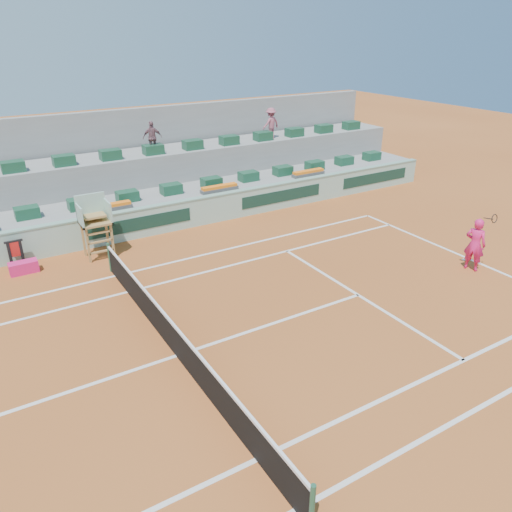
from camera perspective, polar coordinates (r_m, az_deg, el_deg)
name	(u,v)px	position (r m, az deg, el deg)	size (l,w,h in m)	color
ground	(177,356)	(13.74, -9.06, -11.21)	(90.00, 90.00, 0.00)	#94471C
seating_tier_lower	(77,216)	(22.77, -19.75, 4.29)	(36.00, 4.00, 1.20)	gray
seating_tier_upper	(66,191)	(24.06, -20.85, 6.95)	(36.00, 2.40, 2.60)	gray
stadium_back_wall	(56,164)	(25.36, -21.92, 9.77)	(36.00, 0.40, 4.40)	gray
player_bag	(24,267)	(19.56, -25.02, -1.18)	(0.97, 0.43, 0.43)	#E01D67
spectator_mid	(152,138)	(24.08, -11.75, 13.11)	(0.88, 0.36, 1.49)	#7A515B
spectator_right	(271,123)	(27.02, 1.71, 14.92)	(1.02, 0.59, 1.58)	#A05060
court_lines	(177,356)	(13.74, -9.07, -11.19)	(23.89, 11.09, 0.01)	silver
tennis_net	(175,339)	(13.44, -9.21, -9.39)	(0.10, 11.97, 1.10)	black
advertising_hoarding	(91,232)	(20.73, -18.32, 2.63)	(36.00, 0.34, 1.26)	#96BCAC
umpire_chair	(94,218)	(19.49, -18.01, 4.16)	(1.10, 0.90, 2.40)	olive
seat_row_lower	(80,204)	(21.67, -19.52, 5.63)	(32.90, 0.60, 0.44)	#17462E
seat_row_upper	(64,160)	(23.11, -21.11, 10.17)	(32.90, 0.60, 0.44)	#17462E
flower_planters	(45,218)	(20.73, -22.98, 3.97)	(26.80, 0.36, 0.28)	#4C4C4C
towel_rack	(15,251)	(20.02, -25.79, 0.47)	(0.62, 0.10, 1.03)	black
tennis_player	(475,244)	(19.30, 23.75, 1.23)	(0.68, 0.98, 2.28)	#E01D67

